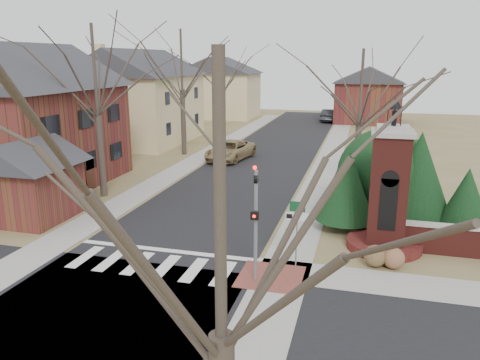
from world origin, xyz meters
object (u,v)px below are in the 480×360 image
(pickup_truck, at_px, (230,150))
(brick_gate_monument, at_px, (387,201))
(traffic_signal_pole, at_px, (256,215))
(distant_car, at_px, (330,115))
(sign_post, at_px, (297,222))

(pickup_truck, bearing_deg, brick_gate_monument, -44.11)
(pickup_truck, bearing_deg, traffic_signal_pole, -61.50)
(distant_car, bearing_deg, pickup_truck, 84.46)
(brick_gate_monument, relative_size, pickup_truck, 1.17)
(traffic_signal_pole, height_order, pickup_truck, traffic_signal_pole)
(traffic_signal_pole, bearing_deg, distant_car, 91.11)
(sign_post, bearing_deg, distant_car, 92.78)
(pickup_truck, relative_size, distant_car, 1.13)
(sign_post, xyz_separation_m, brick_gate_monument, (3.41, 3.01, 0.22))
(brick_gate_monument, bearing_deg, sign_post, -138.58)
(sign_post, bearing_deg, brick_gate_monument, 41.42)
(sign_post, xyz_separation_m, pickup_truck, (-8.12, 18.89, -1.18))
(distant_car, bearing_deg, sign_post, 99.99)
(pickup_truck, bearing_deg, distant_car, 87.16)
(brick_gate_monument, distance_m, pickup_truck, 19.68)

